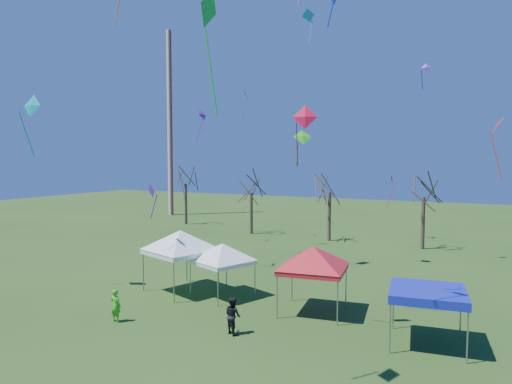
% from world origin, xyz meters
% --- Properties ---
extents(ground, '(140.00, 140.00, 0.00)m').
position_xyz_m(ground, '(0.00, 0.00, 0.00)').
color(ground, '#254616').
rests_on(ground, ground).
extents(radio_mast, '(0.70, 0.70, 25.00)m').
position_xyz_m(radio_mast, '(-28.00, 34.00, 12.50)').
color(radio_mast, silver).
rests_on(radio_mast, ground).
extents(tree_0, '(3.83, 3.83, 8.44)m').
position_xyz_m(tree_0, '(-20.85, 27.38, 6.49)').
color(tree_0, '#3D2D21').
rests_on(tree_0, ground).
extents(tree_1, '(3.42, 3.42, 7.54)m').
position_xyz_m(tree_1, '(-10.77, 24.65, 5.79)').
color(tree_1, '#3D2D21').
rests_on(tree_1, ground).
extents(tree_2, '(3.71, 3.71, 8.18)m').
position_xyz_m(tree_2, '(-2.37, 24.38, 6.29)').
color(tree_2, '#3D2D21').
rests_on(tree_2, ground).
extents(tree_3, '(3.59, 3.59, 7.91)m').
position_xyz_m(tree_3, '(6.03, 24.04, 6.08)').
color(tree_3, '#3D2D21').
rests_on(tree_3, ground).
extents(tent_white_west, '(4.45, 4.45, 4.15)m').
position_xyz_m(tent_white_west, '(-5.17, 4.54, 3.35)').
color(tent_white_west, gray).
rests_on(tent_white_west, ground).
extents(tent_white_mid, '(3.64, 3.64, 3.46)m').
position_xyz_m(tent_white_mid, '(-2.50, 4.80, 2.79)').
color(tent_white_mid, gray).
rests_on(tent_white_mid, ground).
extents(tent_red, '(4.38, 4.38, 3.89)m').
position_xyz_m(tent_red, '(2.97, 4.47, 3.14)').
color(tent_red, gray).
rests_on(tent_red, ground).
extents(tent_blue, '(3.35, 3.35, 2.36)m').
position_xyz_m(tent_blue, '(8.55, 2.74, 2.17)').
color(tent_blue, gray).
rests_on(tent_blue, ground).
extents(person_green, '(0.59, 0.40, 1.57)m').
position_xyz_m(person_green, '(-4.96, -0.97, 0.78)').
color(person_green, green).
rests_on(person_green, ground).
extents(person_dark, '(0.99, 0.92, 1.64)m').
position_xyz_m(person_dark, '(0.73, 0.21, 0.82)').
color(person_dark, black).
rests_on(person_dark, ground).
extents(kite_14, '(1.35, 0.97, 3.58)m').
position_xyz_m(kite_14, '(-12.73, 0.84, 10.73)').
color(kite_14, '#0BABAC').
rests_on(kite_14, ground).
extents(kite_13, '(0.82, 1.14, 2.86)m').
position_xyz_m(kite_13, '(-12.24, 17.88, 11.65)').
color(kite_13, purple).
rests_on(kite_13, ground).
extents(kite_18, '(0.77, 0.49, 1.89)m').
position_xyz_m(kite_18, '(1.80, 6.75, 15.37)').
color(kite_18, blue).
rests_on(kite_18, ground).
extents(kite_1, '(0.86, 0.60, 1.93)m').
position_xyz_m(kite_1, '(-5.75, 2.79, 5.96)').
color(kite_1, '#5A19B3').
rests_on(kite_1, ground).
extents(kite_22, '(0.91, 0.93, 2.93)m').
position_xyz_m(kite_22, '(3.53, 23.13, 5.89)').
color(kite_22, red).
rests_on(kite_22, ground).
extents(kite_17, '(0.65, 1.04, 3.11)m').
position_xyz_m(kite_17, '(10.99, 7.22, 9.27)').
color(kite_17, red).
rests_on(kite_17, ground).
extents(kite_19, '(0.72, 0.50, 1.87)m').
position_xyz_m(kite_19, '(6.53, 18.26, 14.20)').
color(kite_19, '#4B18AC').
rests_on(kite_19, ground).
extents(kite_5, '(0.58, 1.20, 3.77)m').
position_xyz_m(kite_5, '(2.82, -4.99, 12.19)').
color(kite_5, green).
rests_on(kite_5, ground).
extents(kite_11, '(1.61, 1.49, 2.84)m').
position_xyz_m(kite_11, '(-0.90, 13.16, 9.26)').
color(kite_11, green).
rests_on(kite_11, ground).
extents(kite_2, '(1.20, 1.38, 2.98)m').
position_xyz_m(kite_2, '(-10.04, 21.92, 13.97)').
color(kite_2, '#0BB19F').
rests_on(kite_2, ground).
extents(kite_27, '(1.12, 0.73, 2.71)m').
position_xyz_m(kite_27, '(3.43, 1.85, 9.52)').
color(kite_27, '#F1163B').
rests_on(kite_27, ground).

